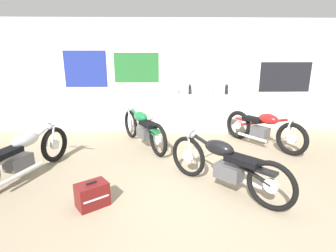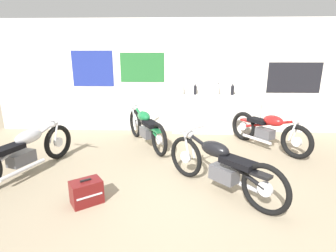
{
  "view_description": "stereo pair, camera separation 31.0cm",
  "coord_description": "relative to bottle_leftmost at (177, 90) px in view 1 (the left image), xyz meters",
  "views": [
    {
      "loc": [
        -0.59,
        -2.96,
        1.98
      ],
      "look_at": [
        -0.47,
        1.64,
        0.7
      ],
      "focal_mm": 28.0,
      "sensor_mm": 36.0,
      "label": 1
    },
    {
      "loc": [
        -0.28,
        -2.96,
        1.98
      ],
      "look_at": [
        -0.47,
        1.64,
        0.7
      ],
      "focal_mm": 28.0,
      "sensor_mm": 36.0,
      "label": 2
    }
  ],
  "objects": [
    {
      "name": "ground_plane",
      "position": [
        0.18,
        -3.6,
        -1.09
      ],
      "size": [
        24.0,
        24.0,
        0.0
      ],
      "primitive_type": "plane",
      "color": "gray"
    },
    {
      "name": "wall_back",
      "position": [
        0.19,
        0.13,
        0.31
      ],
      "size": [
        10.0,
        0.07,
        2.8
      ],
      "color": "silver",
      "rests_on": "ground_plane"
    },
    {
      "name": "sill_counter",
      "position": [
        0.83,
        -0.05,
        -0.6
      ],
      "size": [
        2.18,
        0.28,
        0.99
      ],
      "color": "silver",
      "rests_on": "ground_plane"
    },
    {
      "name": "bottle_leftmost",
      "position": [
        0.0,
        0.0,
        0.0
      ],
      "size": [
        0.06,
        0.06,
        0.23
      ],
      "color": "#B7B2A8",
      "rests_on": "sill_counter"
    },
    {
      "name": "bottle_left_center",
      "position": [
        0.31,
        -0.05,
        0.03
      ],
      "size": [
        0.07,
        0.07,
        0.29
      ],
      "color": "black",
      "rests_on": "sill_counter"
    },
    {
      "name": "bottle_center",
      "position": [
        0.87,
        -0.04,
        0.02
      ],
      "size": [
        0.07,
        0.07,
        0.29
      ],
      "color": "#B7B2A8",
      "rests_on": "sill_counter"
    },
    {
      "name": "bottle_right_center",
      "position": [
        1.22,
        -0.08,
        0.03
      ],
      "size": [
        0.08,
        0.08,
        0.3
      ],
      "color": "black",
      "rests_on": "sill_counter"
    },
    {
      "name": "bottle_rightmost",
      "position": [
        1.68,
        -0.06,
        -0.01
      ],
      "size": [
        0.06,
        0.06,
        0.21
      ],
      "color": "#B7B2A8",
      "rests_on": "sill_counter"
    },
    {
      "name": "motorcycle_red",
      "position": [
        1.8,
        -1.15,
        -0.69
      ],
      "size": [
        1.22,
        1.69,
        0.85
      ],
      "color": "black",
      "rests_on": "ground_plane"
    },
    {
      "name": "motorcycle_green",
      "position": [
        -0.81,
        -1.06,
        -0.68
      ],
      "size": [
        1.08,
        1.84,
        0.86
      ],
      "color": "black",
      "rests_on": "ground_plane"
    },
    {
      "name": "motorcycle_silver",
      "position": [
        -2.66,
        -2.57,
        -0.69
      ],
      "size": [
        0.89,
        2.07,
        0.83
      ],
      "color": "black",
      "rests_on": "ground_plane"
    },
    {
      "name": "motorcycle_black",
      "position": [
        0.51,
        -3.05,
        -0.67
      ],
      "size": [
        1.49,
        1.55,
        0.87
      ],
      "color": "black",
      "rests_on": "ground_plane"
    },
    {
      "name": "hard_case_darkred",
      "position": [
        -1.34,
        -3.42,
        -0.93
      ],
      "size": [
        0.48,
        0.46,
        0.35
      ],
      "color": "maroon",
      "rests_on": "ground_plane"
    }
  ]
}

